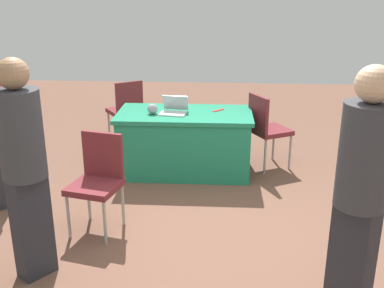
{
  "coord_description": "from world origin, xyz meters",
  "views": [
    {
      "loc": [
        -0.14,
        3.94,
        2.28
      ],
      "look_at": [
        0.13,
        -0.02,
        0.9
      ],
      "focal_mm": 43.09,
      "sensor_mm": 36.0,
      "label": 1
    }
  ],
  "objects_px": {
    "person_organiser": "(361,186)",
    "scissors_red": "(218,110)",
    "yarn_ball": "(152,109)",
    "chair_tucked_left": "(126,107)",
    "person_attendee_standing": "(24,160)",
    "table_foreground": "(185,142)",
    "chair_near_front": "(98,177)",
    "chair_tucked_right": "(266,126)",
    "laptop_silver": "(174,110)"
  },
  "relations": [
    {
      "from": "table_foreground",
      "to": "chair_tucked_right",
      "type": "xyz_separation_m",
      "value": [
        -1.03,
        -0.19,
        0.17
      ]
    },
    {
      "from": "chair_tucked_left",
      "to": "person_organiser",
      "type": "height_order",
      "value": "person_organiser"
    },
    {
      "from": "chair_tucked_right",
      "to": "scissors_red",
      "type": "bearing_deg",
      "value": -111.07
    },
    {
      "from": "person_organiser",
      "to": "scissors_red",
      "type": "distance_m",
      "value": 2.95
    },
    {
      "from": "table_foreground",
      "to": "chair_tucked_left",
      "type": "relative_size",
      "value": 1.74
    },
    {
      "from": "chair_tucked_right",
      "to": "scissors_red",
      "type": "relative_size",
      "value": 5.4
    },
    {
      "from": "chair_tucked_right",
      "to": "yarn_ball",
      "type": "xyz_separation_m",
      "value": [
        1.41,
        0.28,
        0.28
      ]
    },
    {
      "from": "person_organiser",
      "to": "person_attendee_standing",
      "type": "bearing_deg",
      "value": 35.56
    },
    {
      "from": "chair_near_front",
      "to": "person_organiser",
      "type": "bearing_deg",
      "value": 164.92
    },
    {
      "from": "chair_near_front",
      "to": "person_attendee_standing",
      "type": "bearing_deg",
      "value": 80.47
    },
    {
      "from": "chair_tucked_right",
      "to": "person_organiser",
      "type": "distance_m",
      "value": 2.91
    },
    {
      "from": "chair_tucked_right",
      "to": "laptop_silver",
      "type": "bearing_deg",
      "value": -106.52
    },
    {
      "from": "person_attendee_standing",
      "to": "scissors_red",
      "type": "height_order",
      "value": "person_attendee_standing"
    },
    {
      "from": "person_attendee_standing",
      "to": "yarn_ball",
      "type": "relative_size",
      "value": 14.3
    },
    {
      "from": "chair_tucked_left",
      "to": "scissors_red",
      "type": "distance_m",
      "value": 1.68
    },
    {
      "from": "person_attendee_standing",
      "to": "person_organiser",
      "type": "height_order",
      "value": "person_organiser"
    },
    {
      "from": "yarn_ball",
      "to": "scissors_red",
      "type": "bearing_deg",
      "value": -165.47
    },
    {
      "from": "person_organiser",
      "to": "yarn_ball",
      "type": "bearing_deg",
      "value": -11.48
    },
    {
      "from": "chair_tucked_left",
      "to": "person_attendee_standing",
      "type": "height_order",
      "value": "person_attendee_standing"
    },
    {
      "from": "chair_near_front",
      "to": "person_organiser",
      "type": "distance_m",
      "value": 2.43
    },
    {
      "from": "table_foreground",
      "to": "yarn_ball",
      "type": "relative_size",
      "value": 13.35
    },
    {
      "from": "person_organiser",
      "to": "yarn_ball",
      "type": "relative_size",
      "value": 14.57
    },
    {
      "from": "chair_near_front",
      "to": "yarn_ball",
      "type": "bearing_deg",
      "value": -89.14
    },
    {
      "from": "chair_tucked_left",
      "to": "scissors_red",
      "type": "bearing_deg",
      "value": -69.65
    },
    {
      "from": "chair_tucked_left",
      "to": "chair_tucked_right",
      "type": "bearing_deg",
      "value": -58.74
    },
    {
      "from": "chair_tucked_left",
      "to": "chair_tucked_right",
      "type": "height_order",
      "value": "chair_tucked_right"
    },
    {
      "from": "person_organiser",
      "to": "scissors_red",
      "type": "height_order",
      "value": "person_organiser"
    },
    {
      "from": "chair_tucked_right",
      "to": "person_organiser",
      "type": "height_order",
      "value": "person_organiser"
    },
    {
      "from": "scissors_red",
      "to": "yarn_ball",
      "type": "bearing_deg",
      "value": -33.87
    },
    {
      "from": "table_foreground",
      "to": "scissors_red",
      "type": "relative_size",
      "value": 9.3
    },
    {
      "from": "table_foreground",
      "to": "yarn_ball",
      "type": "height_order",
      "value": "yarn_ball"
    },
    {
      "from": "person_attendee_standing",
      "to": "scissors_red",
      "type": "distance_m",
      "value": 2.83
    },
    {
      "from": "chair_near_front",
      "to": "chair_tucked_right",
      "type": "bearing_deg",
      "value": -121.87
    },
    {
      "from": "person_organiser",
      "to": "yarn_ball",
      "type": "height_order",
      "value": "person_organiser"
    },
    {
      "from": "chair_near_front",
      "to": "yarn_ball",
      "type": "height_order",
      "value": "chair_near_front"
    },
    {
      "from": "chair_near_front",
      "to": "chair_tucked_left",
      "type": "relative_size",
      "value": 0.99
    },
    {
      "from": "yarn_ball",
      "to": "scissors_red",
      "type": "relative_size",
      "value": 0.7
    },
    {
      "from": "laptop_silver",
      "to": "scissors_red",
      "type": "height_order",
      "value": "laptop_silver"
    },
    {
      "from": "table_foreground",
      "to": "chair_tucked_right",
      "type": "bearing_deg",
      "value": -169.35
    },
    {
      "from": "yarn_ball",
      "to": "laptop_silver",
      "type": "bearing_deg",
      "value": -170.0
    },
    {
      "from": "chair_near_front",
      "to": "scissors_red",
      "type": "height_order",
      "value": "chair_near_front"
    },
    {
      "from": "chair_near_front",
      "to": "chair_tucked_left",
      "type": "bearing_deg",
      "value": -70.89
    },
    {
      "from": "chair_tucked_right",
      "to": "laptop_silver",
      "type": "height_order",
      "value": "laptop_silver"
    },
    {
      "from": "table_foreground",
      "to": "chair_tucked_left",
      "type": "height_order",
      "value": "chair_tucked_left"
    },
    {
      "from": "chair_tucked_right",
      "to": "laptop_silver",
      "type": "relative_size",
      "value": 2.74
    },
    {
      "from": "table_foreground",
      "to": "chair_tucked_left",
      "type": "bearing_deg",
      "value": -47.76
    },
    {
      "from": "yarn_ball",
      "to": "chair_tucked_left",
      "type": "bearing_deg",
      "value": -63.53
    },
    {
      "from": "chair_tucked_right",
      "to": "scissors_red",
      "type": "distance_m",
      "value": 0.66
    },
    {
      "from": "yarn_ball",
      "to": "chair_near_front",
      "type": "bearing_deg",
      "value": 77.27
    },
    {
      "from": "person_attendee_standing",
      "to": "chair_tucked_left",
      "type": "bearing_deg",
      "value": 35.36
    }
  ]
}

